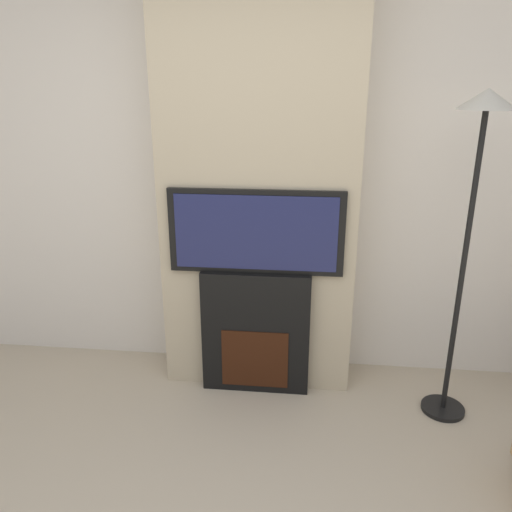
% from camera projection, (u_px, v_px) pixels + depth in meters
% --- Properties ---
extents(wall_back, '(6.00, 0.06, 2.70)m').
position_uv_depth(wall_back, '(262.00, 167.00, 3.12)').
color(wall_back, silver).
rests_on(wall_back, ground_plane).
extents(chimney_breast, '(1.16, 0.34, 2.70)m').
position_uv_depth(chimney_breast, '(259.00, 173.00, 2.94)').
color(chimney_breast, '#BCAD8E').
rests_on(chimney_breast, ground_plane).
extents(fireplace, '(0.66, 0.15, 0.79)m').
position_uv_depth(fireplace, '(256.00, 331.00, 3.09)').
color(fireplace, black).
rests_on(fireplace, ground_plane).
extents(television, '(1.02, 0.07, 0.50)m').
position_uv_depth(television, '(256.00, 232.00, 2.88)').
color(television, black).
rests_on(television, fireplace).
extents(floor_lamp, '(0.29, 0.29, 1.83)m').
position_uv_depth(floor_lamp, '(477.00, 175.00, 2.52)').
color(floor_lamp, black).
rests_on(floor_lamp, ground_plane).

